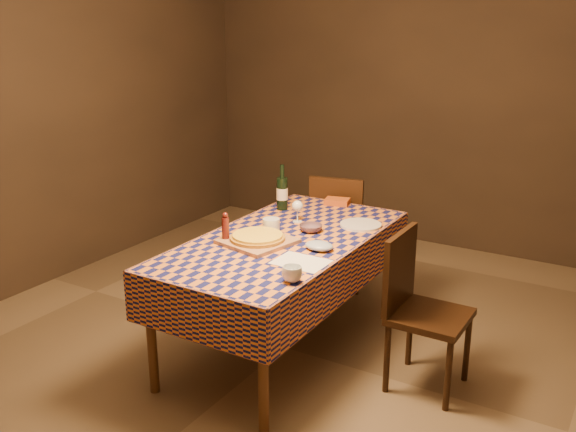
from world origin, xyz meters
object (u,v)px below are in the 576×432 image
at_px(white_plate, 361,225).
at_px(cutting_board, 258,241).
at_px(bowl, 311,228).
at_px(chair_right, 417,302).
at_px(dining_table, 284,249).
at_px(chair_far, 339,225).
at_px(pizza, 258,237).
at_px(wine_bottle, 282,193).

bearing_deg(white_plate, cutting_board, -122.34).
relative_size(bowl, chair_right, 0.16).
bearing_deg(chair_right, dining_table, -177.24).
height_order(dining_table, white_plate, white_plate).
distance_m(bowl, chair_far, 0.96).
bearing_deg(dining_table, white_plate, 56.08).
relative_size(cutting_board, pizza, 0.98).
relative_size(wine_bottle, chair_right, 0.35).
height_order(dining_table, wine_bottle, wine_bottle).
xyz_separation_m(dining_table, bowl, (0.09, 0.19, 0.10)).
distance_m(wine_bottle, white_plate, 0.66).
bearing_deg(dining_table, chair_right, 2.76).
bearing_deg(pizza, chair_far, 92.92).
xyz_separation_m(bowl, wine_bottle, (-0.42, 0.33, 0.10)).
bearing_deg(bowl, pizza, -115.76).
relative_size(bowl, chair_far, 0.16).
xyz_separation_m(bowl, chair_right, (0.79, -0.15, -0.27)).
relative_size(pizza, wine_bottle, 1.20).
relative_size(wine_bottle, white_plate, 1.19).
xyz_separation_m(cutting_board, wine_bottle, (-0.25, 0.69, 0.11)).
bearing_deg(chair_right, wine_bottle, 158.16).
height_order(bowl, white_plate, bowl).
xyz_separation_m(bowl, chair_far, (-0.24, 0.89, -0.27)).
xyz_separation_m(cutting_board, pizza, (-0.00, 0.00, 0.03)).
xyz_separation_m(chair_far, chair_right, (1.02, -1.04, 0.00)).
distance_m(dining_table, cutting_board, 0.21).
distance_m(dining_table, pizza, 0.22).
bearing_deg(cutting_board, chair_far, 92.92).
bearing_deg(cutting_board, wine_bottle, 109.62).
distance_m(pizza, chair_right, 1.02).
xyz_separation_m(dining_table, wine_bottle, (-0.33, 0.53, 0.20)).
xyz_separation_m(cutting_board, chair_right, (0.96, 0.21, -0.26)).
bearing_deg(chair_far, dining_table, -82.09).
bearing_deg(white_plate, chair_far, 126.78).
relative_size(cutting_board, white_plate, 1.39).
xyz_separation_m(bowl, white_plate, (0.23, 0.27, -0.02)).
xyz_separation_m(cutting_board, chair_far, (-0.06, 1.25, -0.26)).
bearing_deg(chair_far, bowl, -75.14).
bearing_deg(white_plate, chair_right, -37.05).
height_order(dining_table, bowl, bowl).
xyz_separation_m(cutting_board, white_plate, (0.40, 0.63, -0.00)).
relative_size(cutting_board, bowl, 2.57).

